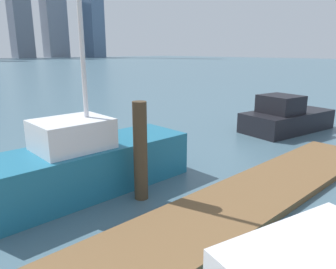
{
  "coord_description": "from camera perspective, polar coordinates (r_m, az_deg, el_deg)",
  "views": [
    {
      "loc": [
        -3.43,
        2.54,
        3.65
      ],
      "look_at": [
        1.49,
        7.86,
        1.74
      ],
      "focal_mm": 34.19,
      "sensor_mm": 36.0,
      "label": 1
    }
  ],
  "objects": [
    {
      "name": "floating_dock",
      "position": [
        8.18,
        13.19,
        -11.42
      ],
      "size": [
        12.53,
        2.0,
        0.18
      ],
      "primitive_type": "cube",
      "color": "brown",
      "rests_on": "ground_plane"
    },
    {
      "name": "dock_piling_3",
      "position": [
        7.88,
        -4.94,
        -3.05
      ],
      "size": [
        0.35,
        0.35,
        2.48
      ],
      "primitive_type": "cylinder",
      "color": "#473826",
      "rests_on": "ground_plane"
    },
    {
      "name": "moored_boat_3",
      "position": [
        8.75,
        -14.12,
        -4.87
      ],
      "size": [
        5.58,
        1.81,
        6.37
      ],
      "color": "#1E6B8C",
      "rests_on": "ground_plane"
    },
    {
      "name": "moored_boat_1",
      "position": [
        15.86,
        20.26,
        2.83
      ],
      "size": [
        4.74,
        2.69,
        1.7
      ],
      "color": "black",
      "rests_on": "ground_plane"
    },
    {
      "name": "skyline_tower_5",
      "position": [
        188.2,
        -19.78,
        20.06
      ],
      "size": [
        11.18,
        9.33,
        47.3
      ],
      "primitive_type": "cube",
      "rotation": [
        0.0,
        0.0,
        0.02
      ],
      "color": "gray",
      "rests_on": "ground_plane"
    },
    {
      "name": "skyline_tower_4",
      "position": [
        178.6,
        -25.19,
        20.42
      ],
      "size": [
        9.34,
        14.54,
        50.53
      ],
      "primitive_type": "cube",
      "rotation": [
        0.0,
        0.0,
        -0.09
      ],
      "color": "slate",
      "rests_on": "ground_plane"
    }
  ]
}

